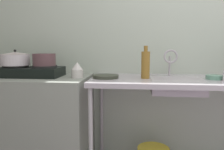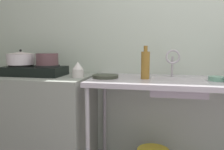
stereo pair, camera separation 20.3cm
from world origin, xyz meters
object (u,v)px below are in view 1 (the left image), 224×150
stove (30,71)px  bottle_by_sink (146,64)px  frying_pan (106,76)px  small_bowl_on_drainboard (214,77)px  percolator (77,70)px  pot_on_left_burner (15,59)px  faucet (170,58)px  sink_basin (177,86)px  pot_on_right_burner (44,60)px

stove → bottle_by_sink: size_ratio=2.04×
frying_pan → small_bowl_on_drainboard: (0.94, 0.02, 0.00)m
stove → percolator: percolator is taller
stove → bottle_by_sink: bearing=-0.6°
stove → percolator: (0.46, -0.04, 0.02)m
pot_on_left_burner → frying_pan: (0.86, -0.03, -0.15)m
frying_pan → small_bowl_on_drainboard: size_ratio=1.67×
faucet → bottle_by_sink: 0.29m
faucet → pot_on_left_burner: bearing=-174.2°
sink_basin → small_bowl_on_drainboard: bearing=0.1°
sink_basin → faucet: faucet is taller
percolator → bottle_by_sink: 0.61m
pot_on_right_burner → faucet: (1.17, 0.15, 0.01)m
percolator → frying_pan: (0.26, 0.01, -0.06)m
sink_basin → bottle_by_sink: 0.33m
bottle_by_sink → frying_pan: bearing=-177.4°
faucet → frying_pan: faucet is taller
frying_pan → stove: bearing=177.8°
small_bowl_on_drainboard → bottle_by_sink: bottle_by_sink is taller
percolator → faucet: bearing=12.4°
faucet → bottle_by_sink: size_ratio=0.88×
faucet → small_bowl_on_drainboard: 0.41m
pot_on_left_burner → sink_basin: size_ratio=0.61×
frying_pan → small_bowl_on_drainboard: small_bowl_on_drainboard is taller
faucet → bottle_by_sink: bearing=-146.2°
pot_on_right_burner → faucet: faucet is taller
percolator → frying_pan: bearing=2.6°
pot_on_left_burner → percolator: (0.60, -0.04, -0.10)m
pot_on_left_burner → frying_pan: pot_on_left_burner is taller
faucet → small_bowl_on_drainboard: bearing=-24.0°
stove → frying_pan: size_ratio=2.52×
stove → bottle_by_sink: bottle_by_sink is taller
stove → sink_basin: size_ratio=1.32×
pot_on_left_burner → frying_pan: bearing=-1.8°
pot_on_right_burner → percolator: size_ratio=1.48×
frying_pan → pot_on_right_burner: bearing=177.3°
faucet → small_bowl_on_drainboard: size_ratio=1.82×
stove → percolator: 0.47m
pot_on_right_burner → sink_basin: 1.23m
sink_basin → percolator: bearing=-178.1°
percolator → frying_pan: 0.26m
percolator → bottle_by_sink: bottle_by_sink is taller
pot_on_right_burner → bottle_by_sink: bearing=-0.7°
frying_pan → bottle_by_sink: bearing=2.6°
sink_basin → frying_pan: frying_pan is taller
percolator → sink_basin: bearing=1.9°
small_bowl_on_drainboard → percolator: bearing=-178.5°
percolator → frying_pan: size_ratio=0.61×
sink_basin → bottle_by_sink: (-0.27, -0.00, 0.19)m
small_bowl_on_drainboard → pot_on_right_burner: bearing=179.7°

